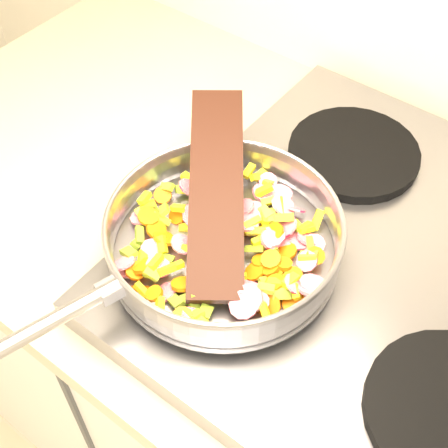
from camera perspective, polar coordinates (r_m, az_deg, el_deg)
The scene contains 6 objects.
cooktop at distance 0.83m, azimuth 15.03°, elevation -4.50°, with size 0.60×0.60×0.04m, color #939399.
grate_fl at distance 0.76m, azimuth 1.39°, elevation -5.04°, with size 0.19×0.19×0.02m, color black.
grate_bl at distance 0.93m, azimuth 11.77°, elevation 6.37°, with size 0.19×0.19×0.02m, color black.
saute_pan at distance 0.75m, azimuth -0.15°, elevation -1.08°, with size 0.33×0.49×0.06m.
vegetable_heap at distance 0.76m, azimuth 0.34°, elevation -1.87°, with size 0.28×0.27×0.05m.
wooden_spatula at distance 0.77m, azimuth -0.70°, elevation 3.22°, with size 0.29×0.07×0.01m, color black.
Camera 1 is at (-0.59, 1.17, 1.57)m, focal length 50.00 mm.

